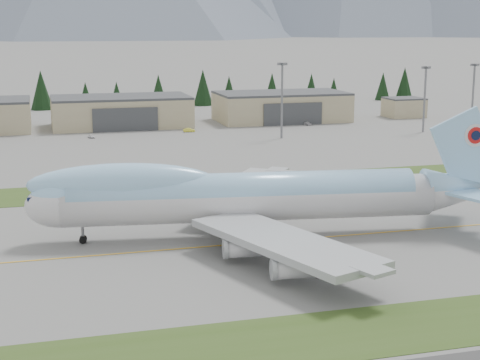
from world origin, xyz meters
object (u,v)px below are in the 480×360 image
object	(u,v)px
boeing_747_freighter	(245,196)
service_vehicle_a	(91,138)
hangar_right	(281,106)
service_vehicle_b	(189,132)
service_vehicle_c	(307,125)
hangar_center	(121,111)

from	to	relation	value
boeing_747_freighter	service_vehicle_a	xyz separation A→B (m)	(-17.01, 120.55, -7.18)
boeing_747_freighter	hangar_right	world-z (taller)	boeing_747_freighter
service_vehicle_b	service_vehicle_c	size ratio (longest dim) A/B	1.03
boeing_747_freighter	service_vehicle_c	xyz separation A→B (m)	(60.55, 131.40, -7.18)
service_vehicle_a	service_vehicle_b	bearing A→B (deg)	-9.17
boeing_747_freighter	service_vehicle_c	size ratio (longest dim) A/B	21.39
boeing_747_freighter	service_vehicle_c	distance (m)	144.86
boeing_747_freighter	hangar_right	bearing A→B (deg)	76.94
service_vehicle_b	service_vehicle_c	bearing A→B (deg)	-77.49
boeing_747_freighter	hangar_center	size ratio (longest dim) A/B	1.73
boeing_747_freighter	hangar_center	xyz separation A→B (m)	(-4.55, 146.01, -1.79)
boeing_747_freighter	service_vehicle_c	bearing A→B (deg)	72.99
hangar_right	boeing_747_freighter	bearing A→B (deg)	-110.80
hangar_center	service_vehicle_a	bearing A→B (deg)	-116.08
boeing_747_freighter	service_vehicle_c	world-z (taller)	boeing_747_freighter
service_vehicle_a	service_vehicle_b	distance (m)	33.31
service_vehicle_c	hangar_right	bearing A→B (deg)	95.34
hangar_center	service_vehicle_c	size ratio (longest dim) A/B	12.38
service_vehicle_a	hangar_center	bearing A→B (deg)	45.80
service_vehicle_b	service_vehicle_a	bearing A→B (deg)	104.23
service_vehicle_b	hangar_center	bearing A→B (deg)	50.52
boeing_747_freighter	service_vehicle_b	world-z (taller)	boeing_747_freighter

